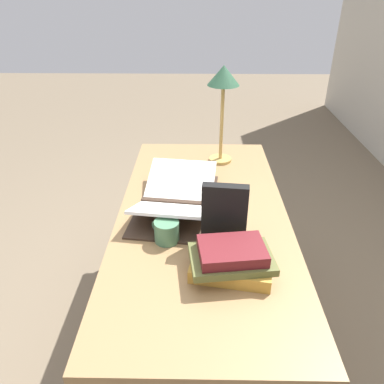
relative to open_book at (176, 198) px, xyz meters
name	(u,v)px	position (x,y,z in m)	size (l,w,h in m)	color
ground_plane	(201,331)	(0.07, 0.12, -0.76)	(12.00, 12.00, 0.00)	#70604C
reading_desk	(202,231)	(0.07, 0.12, -0.13)	(1.51, 0.72, 0.73)	#937047
open_book	(176,198)	(0.00, 0.00, 0.00)	(0.59, 0.39, 0.11)	#38281E
book_stack_tall	(231,260)	(0.44, 0.21, 0.02)	(0.21, 0.29, 0.11)	#BC8933
book_standing_upright	(224,215)	(0.27, 0.19, 0.09)	(0.06, 0.17, 0.25)	black
reading_lamp	(223,85)	(-0.46, 0.22, 0.38)	(0.16, 0.16, 0.50)	tan
coffee_mug	(166,231)	(0.26, -0.02, 0.01)	(0.10, 0.11, 0.08)	#4C7F5B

